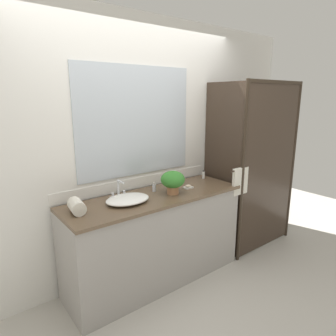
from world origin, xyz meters
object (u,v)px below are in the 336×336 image
object	(u,v)px
faucet	(119,192)
potted_plant	(173,180)
soap_dish	(188,187)
amenity_bottle_shampoo	(203,175)
sink_basin	(128,199)
amenity_bottle_lotion	(154,187)
rolled_towel_near_edge	(77,206)
amenity_bottle_conditioner	(173,182)

from	to	relation	value
faucet	potted_plant	distance (m)	0.53
soap_dish	amenity_bottle_shampoo	size ratio (longest dim) A/B	1.07
sink_basin	faucet	xyz separation A→B (m)	(0.00, 0.16, 0.03)
potted_plant	amenity_bottle_lotion	bearing A→B (deg)	121.96
amenity_bottle_shampoo	rolled_towel_near_edge	bearing A→B (deg)	-175.44
soap_dish	amenity_bottle_lotion	distance (m)	0.36
amenity_bottle_lotion	sink_basin	bearing A→B (deg)	-162.40
sink_basin	rolled_towel_near_edge	size ratio (longest dim) A/B	2.17
potted_plant	soap_dish	world-z (taller)	potted_plant
faucet	potted_plant	size ratio (longest dim) A/B	0.74
soap_dish	rolled_towel_near_edge	world-z (taller)	rolled_towel_near_edge
sink_basin	rolled_towel_near_edge	distance (m)	0.46
potted_plant	soap_dish	xyz separation A→B (m)	(0.24, 0.04, -0.12)
amenity_bottle_conditioner	potted_plant	bearing A→B (deg)	-130.10
faucet	amenity_bottle_shampoo	xyz separation A→B (m)	(1.10, -0.00, -0.01)
amenity_bottle_lotion	rolled_towel_near_edge	world-z (taller)	rolled_towel_near_edge
faucet	potted_plant	world-z (taller)	potted_plant
faucet	amenity_bottle_conditioner	xyz separation A→B (m)	(0.64, -0.01, -0.02)
sink_basin	soap_dish	xyz separation A→B (m)	(0.71, -0.01, -0.02)
soap_dish	rolled_towel_near_edge	bearing A→B (deg)	177.65
sink_basin	amenity_bottle_lotion	world-z (taller)	amenity_bottle_lotion
potted_plant	amenity_bottle_lotion	world-z (taller)	potted_plant
amenity_bottle_shampoo	amenity_bottle_conditioner	bearing A→B (deg)	-178.25
rolled_towel_near_edge	amenity_bottle_conditioner	bearing A→B (deg)	5.73
amenity_bottle_shampoo	faucet	bearing A→B (deg)	179.97
potted_plant	amenity_bottle_lotion	distance (m)	0.22
amenity_bottle_conditioner	amenity_bottle_shampoo	distance (m)	0.46
potted_plant	rolled_towel_near_edge	world-z (taller)	potted_plant
amenity_bottle_conditioner	amenity_bottle_lotion	bearing A→B (deg)	-173.55
potted_plant	soap_dish	bearing A→B (deg)	9.71
sink_basin	rolled_towel_near_edge	xyz separation A→B (m)	(-0.45, 0.04, 0.03)
amenity_bottle_conditioner	rolled_towel_near_edge	world-z (taller)	rolled_towel_near_edge
soap_dish	amenity_bottle_lotion	world-z (taller)	amenity_bottle_lotion
faucet	amenity_bottle_conditioner	bearing A→B (deg)	-1.29
faucet	rolled_towel_near_edge	distance (m)	0.47
faucet	soap_dish	size ratio (longest dim) A/B	1.75
amenity_bottle_shampoo	potted_plant	bearing A→B (deg)	-161.27
soap_dish	amenity_bottle_shampoo	bearing A→B (deg)	23.77
faucet	amenity_bottle_shampoo	distance (m)	1.10
potted_plant	faucet	bearing A→B (deg)	155.94
sink_basin	amenity_bottle_shampoo	size ratio (longest dim) A/B	4.33
potted_plant	amenity_bottle_conditioner	bearing A→B (deg)	49.90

